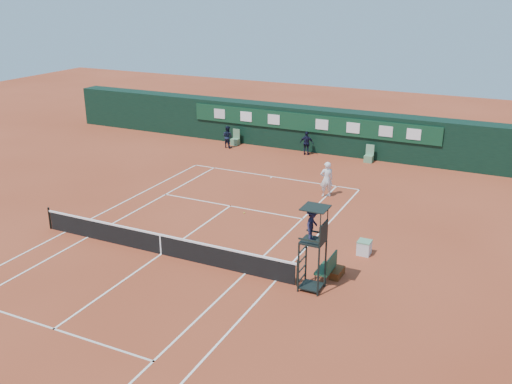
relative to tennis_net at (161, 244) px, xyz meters
The scene contains 14 objects.
ground 0.51m from the tennis_net, ahead, with size 90.00×90.00×0.00m, color #A74427.
court_lines 0.50m from the tennis_net, ahead, with size 11.05×23.85×0.01m.
tennis_net is the anchor object (origin of this frame).
back_wall 18.77m from the tennis_net, 90.00° to the left, with size 40.00×1.65×3.00m.
linesman_chair_left 18.33m from the tennis_net, 107.46° to the left, with size 0.55×0.50×1.15m.
linesman_chair_right 18.05m from the tennis_net, 75.57° to the left, with size 0.55×0.50×1.15m.
umpire_chair 7.24m from the tennis_net, ahead, with size 0.96×0.95×3.42m.
player_bench 7.37m from the tennis_net, ahead, with size 0.56×1.20×1.10m.
tennis_bag 7.71m from the tennis_net, 10.44° to the left, with size 0.38×0.86×0.32m, color black.
cooler 8.87m from the tennis_net, 25.67° to the left, with size 0.57×0.57×0.65m.
tennis_ball 5.92m from the tennis_net, 78.85° to the left, with size 0.08×0.08×0.08m, color gold.
player 10.84m from the tennis_net, 67.79° to the left, with size 0.73×0.48×2.00m, color white.
ball_kid_left 17.51m from the tennis_net, 108.83° to the left, with size 0.78×0.61×1.60m, color black.
ball_kid_right 17.31m from the tennis_net, 89.49° to the left, with size 0.96×0.40×1.64m, color black.
Camera 1 is at (13.49, -18.45, 11.09)m, focal length 40.00 mm.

